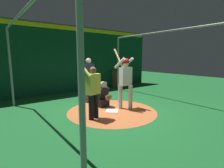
% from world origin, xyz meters
% --- Properties ---
extents(ground_plane, '(27.38, 27.38, 0.00)m').
position_xyz_m(ground_plane, '(0.00, 0.00, 0.00)').
color(ground_plane, '#195B28').
extents(dirt_circle, '(3.05, 3.05, 0.01)m').
position_xyz_m(dirt_circle, '(0.00, 0.00, 0.00)').
color(dirt_circle, '#B76033').
rests_on(dirt_circle, ground).
extents(home_plate, '(0.59, 0.59, 0.01)m').
position_xyz_m(home_plate, '(0.00, 0.00, 0.01)').
color(home_plate, white).
rests_on(home_plate, dirt_circle).
extents(batter, '(0.68, 0.49, 2.14)m').
position_xyz_m(batter, '(0.03, 0.57, 1.11)').
color(batter, '#BCBCC0').
rests_on(batter, ground).
extents(catcher, '(0.58, 0.40, 0.96)m').
position_xyz_m(catcher, '(-0.65, 0.07, 0.38)').
color(catcher, black).
rests_on(catcher, ground).
extents(umpire, '(0.23, 0.49, 1.81)m').
position_xyz_m(umpire, '(-1.51, -0.03, 1.02)').
color(umpire, '#4C4C51').
rests_on(umpire, ground).
extents(visitor, '(0.54, 0.56, 1.95)m').
position_xyz_m(visitor, '(0.24, -0.90, 0.91)').
color(visitor, black).
rests_on(visitor, ground).
extents(back_wall, '(0.22, 11.38, 3.44)m').
position_xyz_m(back_wall, '(-4.02, 0.00, 1.74)').
color(back_wall, '#0C3D26').
rests_on(back_wall, ground).
extents(cage_frame, '(5.70, 5.25, 2.91)m').
position_xyz_m(cage_frame, '(0.00, 0.00, 2.05)').
color(cage_frame, gray).
rests_on(cage_frame, ground).
extents(bat_rack, '(1.18, 0.21, 1.05)m').
position_xyz_m(bat_rack, '(-3.78, 3.06, 0.49)').
color(bat_rack, olive).
rests_on(bat_rack, ground).
extents(baseball_0, '(0.07, 0.07, 0.07)m').
position_xyz_m(baseball_0, '(0.44, -0.82, 0.04)').
color(baseball_0, white).
rests_on(baseball_0, dirt_circle).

